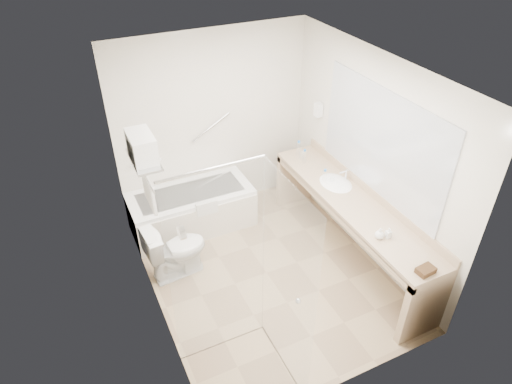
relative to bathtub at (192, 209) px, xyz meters
name	(u,v)px	position (x,y,z in m)	size (l,w,h in m)	color
floor	(267,273)	(0.50, -1.24, -0.28)	(3.20, 3.20, 0.00)	tan
ceiling	(270,72)	(0.50, -1.24, 2.22)	(2.60, 3.20, 0.10)	white
wall_back	(213,125)	(0.50, 0.36, 0.97)	(2.60, 0.10, 2.50)	beige
wall_front	(359,290)	(0.50, -2.84, 0.97)	(2.60, 0.10, 2.50)	beige
wall_left	(146,220)	(-0.80, -1.24, 0.97)	(0.10, 3.20, 2.50)	beige
wall_right	(369,160)	(1.80, -1.24, 0.97)	(0.10, 3.20, 2.50)	beige
bathtub	(192,209)	(0.00, 0.00, 0.00)	(1.60, 0.73, 0.59)	white
grab_bar_short	(146,162)	(-0.45, 0.32, 0.67)	(0.03, 0.03, 0.40)	silver
grab_bar_long	(211,127)	(0.45, 0.32, 0.97)	(0.03, 0.03, 0.60)	silver
shower_enclosure	(251,276)	(-0.13, -2.16, 0.79)	(0.96, 0.91, 2.11)	silver
towel_shelf	(143,155)	(-0.67, -0.89, 1.48)	(0.24, 0.55, 0.81)	silver
vanity_counter	(351,215)	(1.52, -1.39, 0.36)	(0.55, 2.70, 0.95)	tan
sink	(335,185)	(1.55, -0.99, 0.54)	(0.40, 0.52, 0.14)	white
faucet	(346,175)	(1.70, -0.99, 0.65)	(0.03, 0.03, 0.14)	silver
mirror	(381,143)	(1.79, -1.39, 1.27)	(0.02, 2.00, 1.20)	#B4B8C1
hairdryer_unit	(318,110)	(1.75, -0.19, 1.17)	(0.08, 0.10, 0.18)	white
toilet	(176,250)	(-0.45, -0.77, 0.08)	(0.40, 0.72, 0.70)	white
amenity_basket	(426,270)	(1.46, -2.64, 0.60)	(0.18, 0.12, 0.06)	#452C18
soap_bottle_a	(388,235)	(1.47, -2.08, 0.60)	(0.05, 0.12, 0.05)	white
soap_bottle_b	(379,234)	(1.38, -2.05, 0.62)	(0.10, 0.12, 0.10)	white
water_bottle_left	(304,157)	(1.45, -0.40, 0.66)	(0.06, 0.06, 0.19)	silver
water_bottle_mid	(325,177)	(1.43, -0.92, 0.66)	(0.06, 0.06, 0.19)	silver
water_bottle_right	(299,148)	(1.49, -0.19, 0.67)	(0.06, 0.06, 0.20)	silver
drinking_glass_near	(332,180)	(1.51, -0.97, 0.62)	(0.06, 0.06, 0.08)	silver
drinking_glass_far	(302,155)	(1.47, -0.30, 0.62)	(0.07, 0.07, 0.10)	silver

